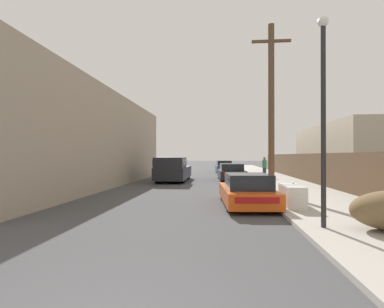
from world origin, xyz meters
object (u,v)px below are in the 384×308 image
parked_sports_car_red (247,191)px  car_parked_far (224,167)px  street_lamp (323,106)px  discarded_fridge (292,195)px  pickup_truck (173,169)px  pedestrian (264,167)px  utility_pole (271,106)px  car_parked_mid (231,172)px

parked_sports_car_red → car_parked_far: size_ratio=1.02×
car_parked_far → street_lamp: bearing=-89.2°
discarded_fridge → car_parked_far: bearing=95.6°
parked_sports_car_red → pickup_truck: (-4.38, 10.11, 0.33)m
parked_sports_car_red → pedestrian: bearing=75.0°
pickup_truck → utility_pole: bearing=128.6°
parked_sports_car_red → street_lamp: bearing=-71.7°
utility_pole → street_lamp: 6.72m
parked_sports_car_red → pickup_truck: 11.02m
utility_pole → discarded_fridge: bearing=-88.0°
parked_sports_car_red → utility_pole: 4.86m
discarded_fridge → street_lamp: bearing=-89.6°
parked_sports_car_red → car_parked_mid: bearing=86.6°
parked_sports_car_red → utility_pole: utility_pole is taller
parked_sports_car_red → car_parked_mid: 11.98m
parked_sports_car_red → pedestrian: pedestrian is taller
pickup_truck → utility_pole: size_ratio=0.73×
car_parked_mid → pedestrian: size_ratio=2.81×
pickup_truck → street_lamp: size_ratio=1.12×
discarded_fridge → parked_sports_car_red: parked_sports_car_red is taller
car_parked_mid → pedestrian: pedestrian is taller
street_lamp → pedestrian: (1.11, 17.20, -2.12)m
car_parked_mid → pedestrian: 3.16m
car_parked_far → street_lamp: street_lamp is taller
car_parked_far → pedestrian: size_ratio=2.56×
car_parked_mid → utility_pole: 9.88m
discarded_fridge → car_parked_mid: (-1.64, 12.53, 0.12)m
utility_pole → pedestrian: (1.24, 10.58, -3.22)m
street_lamp → pedestrian: street_lamp is taller
pickup_truck → discarded_fridge: bearing=118.8°
car_parked_mid → utility_pole: (1.52, -9.07, 3.59)m
car_parked_mid → pickup_truck: bearing=-159.5°
utility_pole → street_lamp: bearing=-88.9°
pickup_truck → street_lamp: 15.19m
car_parked_far → utility_pole: bearing=-87.9°
discarded_fridge → pedestrian: 14.09m
utility_pole → pedestrian: 11.13m
parked_sports_car_red → car_parked_far: 21.66m
discarded_fridge → car_parked_far: car_parked_far is taller
car_parked_mid → street_lamp: (1.64, -15.70, 2.49)m
street_lamp → car_parked_mid: bearing=96.0°
car_parked_far → pickup_truck: 12.17m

